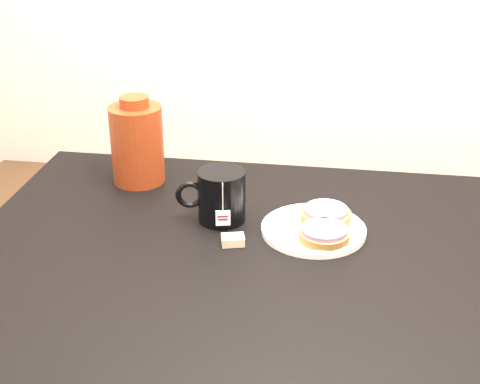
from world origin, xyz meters
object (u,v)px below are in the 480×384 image
at_px(teabag_pouch, 233,240).
at_px(bagel_package, 137,143).
at_px(plate, 314,229).
at_px(table, 315,299).
at_px(bagel_back, 326,214).
at_px(bagel_front, 324,234).
at_px(mug, 220,196).

bearing_deg(teabag_pouch, bagel_package, 135.70).
bearing_deg(plate, table, -83.71).
bearing_deg(bagel_package, bagel_back, -18.94).
height_order(plate, bagel_back, bagel_back).
distance_m(bagel_back, bagel_front, 0.08).
bearing_deg(teabag_pouch, mug, 113.43).
distance_m(table, teabag_pouch, 0.20).
relative_size(mug, bagel_package, 0.75).
xyz_separation_m(bagel_back, bagel_package, (-0.45, 0.15, 0.07)).
height_order(bagel_front, teabag_pouch, bagel_front).
bearing_deg(plate, teabag_pouch, -155.10).
xyz_separation_m(bagel_front, mug, (-0.22, 0.07, 0.03)).
bearing_deg(bagel_package, plate, -24.18).
bearing_deg(mug, bagel_back, -9.75).
distance_m(teabag_pouch, bagel_package, 0.39).
xyz_separation_m(bagel_front, bagel_package, (-0.45, 0.24, 0.07)).
distance_m(table, bagel_package, 0.56).
bearing_deg(teabag_pouch, bagel_front, 7.77).
height_order(table, plate, plate).
height_order(plate, bagel_front, bagel_front).
bearing_deg(bagel_front, mug, 161.53).
bearing_deg(table, mug, 146.20).
distance_m(table, plate, 0.15).
relative_size(mug, teabag_pouch, 3.45).
bearing_deg(mug, table, -46.51).
distance_m(plate, mug, 0.21).
distance_m(table, bagel_front, 0.13).
distance_m(bagel_front, mug, 0.23).
xyz_separation_m(bagel_front, teabag_pouch, (-0.18, -0.02, -0.02)).
bearing_deg(bagel_front, bagel_back, 90.00).
bearing_deg(bagel_back, table, -93.73).
distance_m(mug, bagel_package, 0.28).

